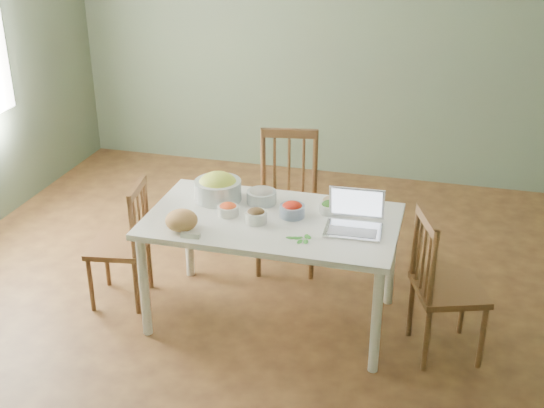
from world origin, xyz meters
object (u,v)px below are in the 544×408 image
(chair_far, at_px, (287,204))
(bowl_squash, at_px, (218,187))
(dining_table, at_px, (272,269))
(bread_boule, at_px, (182,220))
(chair_left, at_px, (118,243))
(chair_right, at_px, (450,286))
(laptop, at_px, (354,214))

(chair_far, relative_size, bowl_squash, 3.29)
(dining_table, bearing_deg, bread_boule, -148.88)
(chair_far, relative_size, bread_boule, 5.17)
(chair_far, bearing_deg, bread_boule, -122.12)
(chair_left, distance_m, chair_right, 2.20)
(chair_right, bearing_deg, bowl_squash, 60.84)
(chair_far, xyz_separation_m, bread_boule, (-0.41, -1.01, 0.29))
(chair_far, xyz_separation_m, laptop, (0.60, -0.76, 0.35))
(dining_table, relative_size, bowl_squash, 5.09)
(chair_left, bearing_deg, dining_table, 83.68)
(dining_table, relative_size, chair_right, 1.68)
(chair_far, relative_size, chair_right, 1.09)
(chair_left, distance_m, laptop, 1.65)
(chair_far, relative_size, chair_left, 1.17)
(bowl_squash, bearing_deg, bread_boule, -98.00)
(chair_far, relative_size, laptop, 2.99)
(dining_table, distance_m, laptop, 0.72)
(chair_left, height_order, bowl_squash, bowl_squash)
(chair_far, distance_m, bread_boule, 1.13)
(bread_boule, bearing_deg, laptop, 13.84)
(bread_boule, distance_m, laptop, 1.04)
(chair_right, height_order, laptop, laptop)
(bread_boule, height_order, laptop, laptop)
(laptop, bearing_deg, dining_table, 172.38)
(chair_right, height_order, bread_boule, chair_right)
(bowl_squash, bearing_deg, chair_far, 56.77)
(bowl_squash, relative_size, laptop, 0.91)
(chair_right, xyz_separation_m, laptop, (-0.60, 0.03, 0.39))
(chair_right, xyz_separation_m, bread_boule, (-1.62, -0.22, 0.34))
(laptop, bearing_deg, bread_boule, -168.73)
(chair_far, distance_m, chair_right, 1.44)
(chair_far, height_order, bowl_squash, chair_far)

